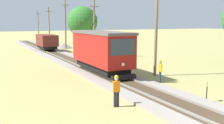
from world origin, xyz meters
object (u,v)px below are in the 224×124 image
Objects in this scene: utility_pole_horizon at (38,25)px; gravel_pile at (64,46)px; utility_pole_near_tram at (156,27)px; red_tram at (101,50)px; trackside_signal_marker at (207,91)px; tree_right_near at (82,21)px; freight_car at (47,42)px; second_worker at (160,70)px; utility_pole_distant at (49,25)px; track_worker at (116,89)px; utility_pole_far at (65,24)px; utility_pole_mid at (94,28)px.

gravel_pile is (0.05, -21.27, -3.36)m from utility_pole_horizon.
utility_pole_near_tram is 49.13m from utility_pole_horizon.
trackside_signal_marker is (2.09, -10.45, -1.53)m from red_tram.
tree_right_near reaches higher than trackside_signal_marker.
freight_car is 26.02m from second_worker.
utility_pole_near_tram reaches higher than freight_car.
utility_pole_distant is at bearing -90.00° from utility_pole_horizon.
tree_right_near reaches higher than red_tram.
trackside_signal_marker is at bearing 91.26° from track_worker.
track_worker is at bearing -100.90° from second_worker.
trackside_signal_marker is (2.10, -31.20, -0.89)m from freight_car.
freight_car is 23.97m from utility_pole_near_tram.
utility_pole_mid is at bearing -90.00° from utility_pole_far.
utility_pole_distant is (0.00, 24.38, 0.07)m from utility_pole_mid.
red_tram reaches higher than freight_car.
red_tram is at bearing -107.18° from tree_right_near.
utility_pole_far is 33.38m from track_worker.
freight_car is at bearing -132.31° from gravel_pile.
utility_pole_near_tram reaches higher than utility_pole_horizon.
red_tram is 46.56m from utility_pole_horizon.
utility_pole_distant is 1.03× the size of utility_pole_horizon.
gravel_pile is at bearing -89.86° from utility_pole_horizon.
gravel_pile is at bearing -89.71° from utility_pole_distant.
track_worker is 39.38m from tree_right_near.
utility_pole_far is 2.65× the size of gravel_pile.
red_tram is 25.47m from gravel_pile.
tree_right_near is at bearing 45.10° from utility_pole_far.
gravel_pile is 34.79m from track_worker.
utility_pole_horizon is at bearing 90.14° from gravel_pile.
utility_pole_mid reaches higher than freight_car.
utility_pole_horizon is 0.97× the size of tree_right_near.
utility_pole_distant reaches higher than utility_pole_mid.
track_worker is at bearing -99.01° from utility_pole_distant.
utility_pole_distant reaches higher than tree_right_near.
utility_pole_horizon is 51.59m from second_worker.
track_worker is (-7.07, -34.06, 0.54)m from gravel_pile.
utility_pole_distant is 4.28× the size of second_worker.
utility_pole_mid is at bearing 85.16° from trackside_signal_marker.
tree_right_near reaches higher than utility_pole_horizon.
trackside_signal_marker is at bearing -86.15° from freight_car.
track_worker is at bearing -95.98° from freight_car.
utility_pole_horizon reaches higher than red_tram.
utility_pole_mid is at bearing -90.21° from gravel_pile.
utility_pole_near_tram is 1.10× the size of utility_pole_horizon.
trackside_signal_marker reaches higher than gravel_pile.
utility_pole_horizon is at bearing -170.06° from track_worker.
utility_pole_far is 34.19m from trackside_signal_marker.
freight_car is at bearing 141.42° from second_worker.
freight_car is 26.01m from utility_pole_horizon.
red_tram is at bearing -109.71° from utility_pole_mid.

